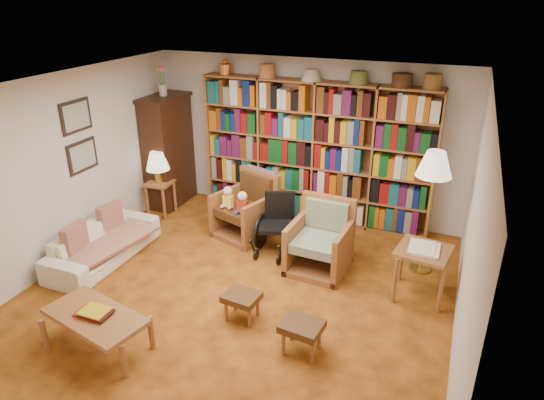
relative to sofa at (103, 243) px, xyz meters
The scene contains 23 objects.
floor 2.07m from the sofa, ahead, with size 5.00×5.00×0.00m, color #B9651C.
ceiling 3.04m from the sofa, ahead, with size 5.00×5.00×0.00m, color white.
wall_back 3.40m from the sofa, 50.95° to the left, with size 5.00×5.00×0.00m, color silver.
wall_front 3.36m from the sofa, 50.35° to the right, with size 5.00×5.00×0.00m, color silver.
wall_left 1.10m from the sofa, behind, with size 5.00×5.00×0.00m, color silver.
wall_right 4.66m from the sofa, ahead, with size 5.00×5.00×0.00m, color silver.
bookshelf 3.38m from the sofa, 46.31° to the left, with size 3.60×0.30×2.42m.
curio_cabinet 2.15m from the sofa, 95.78° to the left, with size 0.50×0.95×2.40m.
framed_pictures 1.48m from the sofa, 142.66° to the left, with size 0.03×0.52×0.97m.
sofa is the anchor object (origin of this frame).
sofa_throw 0.07m from the sofa, ahead, with size 0.72×1.34×0.04m, color beige.
cushion_left 0.42m from the sofa, 110.38° to the left, with size 0.12×0.39×0.39m, color maroon.
cushion_right 0.42m from the sofa, 110.38° to the right, with size 0.12×0.39×0.39m, color maroon.
side_table_lamp 1.56m from the sofa, 93.70° to the left, with size 0.42×0.42×0.57m.
table_lamp 1.68m from the sofa, 93.70° to the left, with size 0.37×0.37×0.51m.
armchair_leather 2.11m from the sofa, 44.90° to the left, with size 1.00×1.00×0.96m.
armchair_sage 2.96m from the sofa, 18.98° to the left, with size 0.79×0.82×0.93m.
wheelchair 2.39m from the sofa, 28.09° to the left, with size 0.54×0.69×0.86m.
floor_lamp 4.45m from the sofa, 18.45° to the left, with size 0.44×0.44×1.65m.
side_table_papers 4.18m from the sofa, 10.21° to the left, with size 0.67×0.67×0.67m.
footstool_a 2.35m from the sofa, 11.51° to the right, with size 0.41×0.36×0.32m.
footstool_b 3.19m from the sofa, 13.16° to the right, with size 0.45×0.39×0.35m.
coffee_table 1.90m from the sofa, 52.14° to the right, with size 1.17×0.76×0.50m.
Camera 1 is at (2.25, -4.55, 3.47)m, focal length 32.00 mm.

